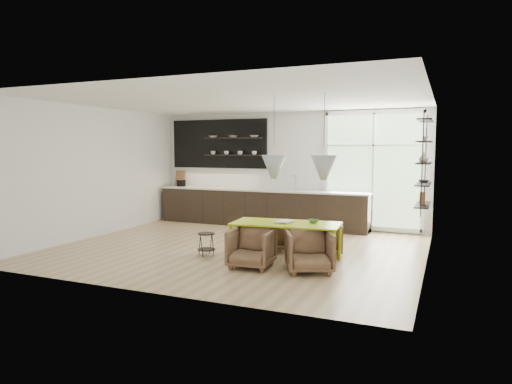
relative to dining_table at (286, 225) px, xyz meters
name	(u,v)px	position (x,y,z in m)	size (l,w,h in m)	color
room	(284,173)	(-0.63, 1.68, 0.83)	(7.02, 6.01, 2.91)	tan
kitchen_run	(258,202)	(-1.91, 3.28, -0.04)	(5.54, 0.69, 2.75)	black
right_shelving	(424,166)	(2.15, 1.76, 1.02)	(0.26, 1.22, 1.90)	black
dining_table	(286,225)	(0.00, 0.00, 0.00)	(1.93, 1.01, 0.68)	#9EB60A
armchair_back_left	(273,235)	(-0.53, 0.74, -0.34)	(0.63, 0.65, 0.59)	brown
armchair_back_right	(325,238)	(0.50, 0.81, -0.34)	(0.63, 0.65, 0.59)	brown
armchair_front_left	(251,248)	(-0.39, -0.63, -0.31)	(0.69, 0.71, 0.65)	brown
armchair_front_right	(309,251)	(0.58, -0.53, -0.30)	(0.71, 0.73, 0.67)	brown
wire_stool	(206,241)	(-1.49, -0.19, -0.36)	(0.33, 0.33, 0.42)	black
table_book	(277,221)	(-0.17, 0.04, 0.06)	(0.25, 0.34, 0.03)	white
table_bowl	(314,221)	(0.44, 0.21, 0.07)	(0.18, 0.18, 0.06)	#447748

